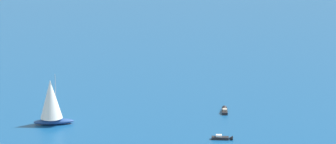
{
  "coord_description": "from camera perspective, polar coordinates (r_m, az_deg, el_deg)",
  "views": [
    {
      "loc": [
        -110.2,
        49.32,
        55.96
      ],
      "look_at": [
        0.0,
        0.0,
        26.74
      ],
      "focal_mm": 72.83,
      "sensor_mm": 36.0,
      "label": 1
    }
  ],
  "objects": [
    {
      "name": "motorboat_inshore",
      "position": [
        192.22,
        4.77,
        -3.23
      ],
      "size": [
        5.83,
        3.98,
        1.68
      ],
      "color": "black",
      "rests_on": "ground_plane"
    },
    {
      "name": "motorboat_trailing",
      "position": [
        170.01,
        4.63,
        -5.51
      ],
      "size": [
        3.72,
        5.28,
        1.53
      ],
      "color": "black",
      "rests_on": "ground_plane"
    },
    {
      "name": "sailboat_outer_ring_b",
      "position": [
        181.9,
        -9.75,
        -2.46
      ],
      "size": [
        7.24,
        10.99,
        13.65
      ],
      "color": "#23478C",
      "rests_on": "ground_plane"
    }
  ]
}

